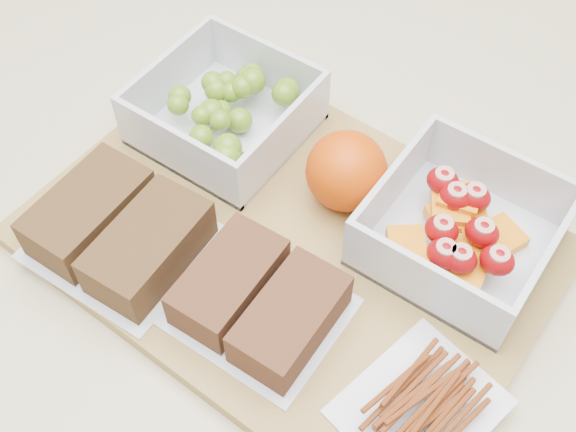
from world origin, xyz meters
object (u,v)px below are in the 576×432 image
object	(u,v)px
grape_container	(229,111)
sandwich_bag_left	(119,230)
pretzel_bag	(422,401)
orange	(346,171)
cutting_board	(290,243)
fruit_container	(460,231)
sandwich_bag_center	(259,301)

from	to	relation	value
grape_container	sandwich_bag_left	xyz separation A→B (m)	(0.01, -0.16, -0.00)
grape_container	pretzel_bag	xyz separation A→B (m)	(0.28, -0.14, -0.01)
orange	sandwich_bag_left	bearing A→B (deg)	-129.67
cutting_board	pretzel_bag	size ratio (longest dim) A/B	3.23
grape_container	sandwich_bag_left	world-z (taller)	grape_container
orange	pretzel_bag	size ratio (longest dim) A/B	0.54
cutting_board	fruit_container	size ratio (longest dim) A/B	2.97
fruit_container	sandwich_bag_center	distance (m)	0.18
grape_container	sandwich_bag_center	world-z (taller)	grape_container
grape_container	fruit_container	world-z (taller)	same
cutting_board	pretzel_bag	distance (m)	0.18
orange	pretzel_bag	distance (m)	0.20
sandwich_bag_left	pretzel_bag	bearing A→B (deg)	3.81
sandwich_bag_left	sandwich_bag_center	world-z (taller)	sandwich_bag_left
fruit_container	orange	size ratio (longest dim) A/B	2.01
grape_container	sandwich_bag_left	bearing A→B (deg)	-87.56
orange	sandwich_bag_left	size ratio (longest dim) A/B	0.49
grape_container	orange	size ratio (longest dim) A/B	1.99
cutting_board	sandwich_bag_left	world-z (taller)	sandwich_bag_left
sandwich_bag_left	sandwich_bag_center	size ratio (longest dim) A/B	1.12
cutting_board	pretzel_bag	bearing A→B (deg)	-20.79
cutting_board	sandwich_bag_center	xyz separation A→B (m)	(0.02, -0.07, 0.03)
fruit_container	sandwich_bag_left	size ratio (longest dim) A/B	0.98
grape_container	fruit_container	bearing A→B (deg)	0.66
sandwich_bag_center	pretzel_bag	xyz separation A→B (m)	(0.14, 0.00, -0.01)
cutting_board	grape_container	bearing A→B (deg)	151.11
orange	sandwich_bag_center	world-z (taller)	orange
cutting_board	sandwich_bag_left	size ratio (longest dim) A/B	2.93
sandwich_bag_left	pretzel_bag	size ratio (longest dim) A/B	1.10
cutting_board	sandwich_bag_center	bearing A→B (deg)	-71.24
fruit_container	sandwich_bag_center	size ratio (longest dim) A/B	1.11
fruit_container	orange	xyz separation A→B (m)	(-0.11, -0.01, 0.01)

